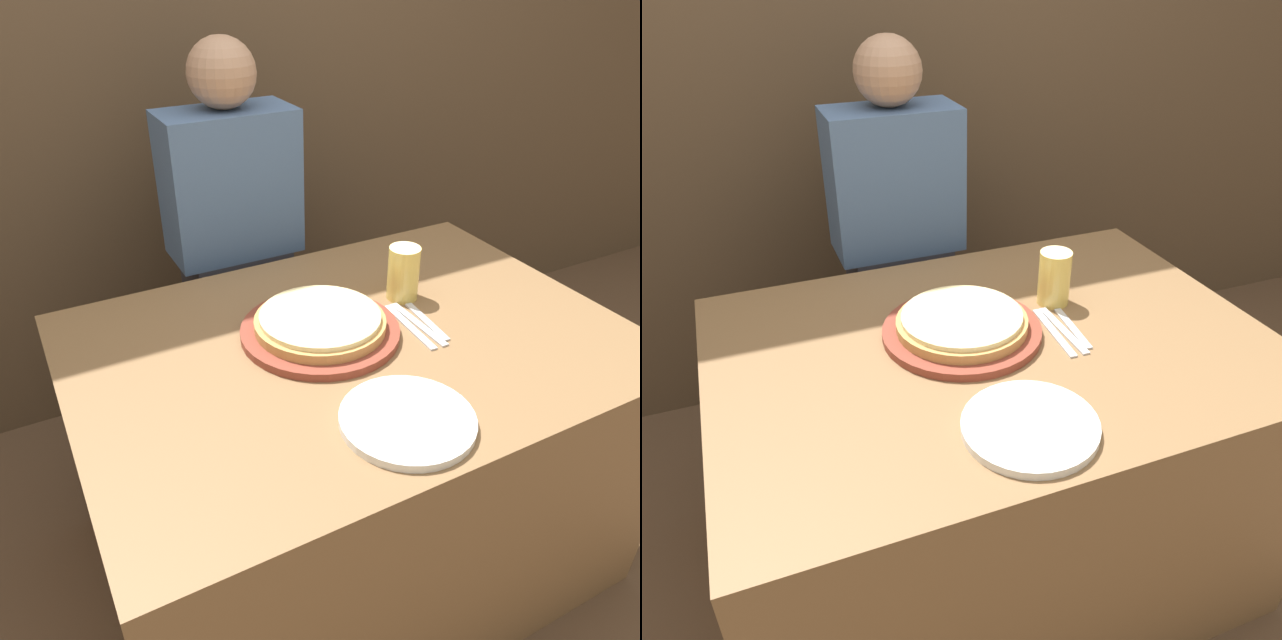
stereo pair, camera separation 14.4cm
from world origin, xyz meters
TOP-DOWN VIEW (x-y plane):
  - ground_plane at (0.00, 0.00)m, footprint 12.00×12.00m
  - back_wall at (0.00, 1.04)m, footprint 6.00×0.05m
  - dining_table at (0.00, 0.00)m, footprint 1.28×0.92m
  - pizza_on_board at (-0.06, 0.05)m, footprint 0.37×0.37m
  - beer_glass at (0.22, 0.11)m, footprint 0.08×0.08m
  - dinner_plate at (-0.06, -0.30)m, footprint 0.26×0.26m
  - fork at (0.15, -0.02)m, footprint 0.03×0.22m
  - dinner_knife at (0.17, -0.02)m, footprint 0.02×0.21m
  - spoon at (0.20, -0.02)m, footprint 0.04×0.18m
  - diner_person at (-0.05, 0.63)m, footprint 0.38×0.20m

SIDE VIEW (x-z plane):
  - ground_plane at x=0.00m, z-range 0.00..0.00m
  - dining_table at x=0.00m, z-range 0.00..0.73m
  - diner_person at x=-0.05m, z-range -0.01..1.30m
  - fork at x=0.15m, z-range 0.73..0.73m
  - dinner_knife at x=0.17m, z-range 0.73..0.73m
  - spoon at x=0.20m, z-range 0.73..0.73m
  - dinner_plate at x=-0.06m, z-range 0.73..0.74m
  - pizza_on_board at x=-0.06m, z-range 0.72..0.78m
  - beer_glass at x=0.22m, z-range 0.73..0.87m
  - back_wall at x=0.00m, z-range 0.00..2.60m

